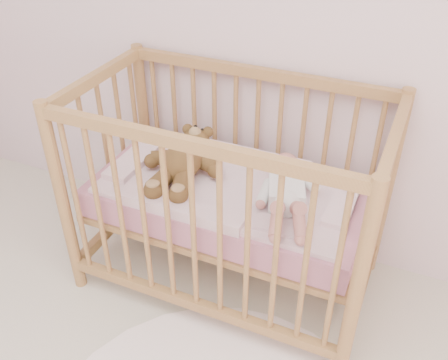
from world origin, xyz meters
The scene contains 5 objects.
crib centered at (-0.05, 1.60, 0.50)m, with size 1.36×0.76×1.00m, color #AE8849, non-canonical shape.
mattress centered at (-0.05, 1.60, 0.49)m, with size 1.22×0.62×0.13m, color #C67B90.
blanket centered at (-0.05, 1.60, 0.56)m, with size 1.10×0.58×0.06m, color pink, non-canonical shape.
baby centered at (0.22, 1.58, 0.64)m, with size 0.27×0.57×0.14m, color white, non-canonical shape.
teddy_bear centered at (-0.27, 1.58, 0.65)m, with size 0.39×0.55×0.15m, color brown, non-canonical shape.
Camera 1 is at (0.66, -0.08, 1.84)m, focal length 40.00 mm.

